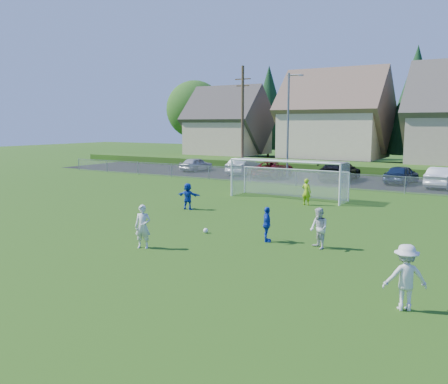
% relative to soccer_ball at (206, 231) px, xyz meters
% --- Properties ---
extents(ground, '(160.00, 160.00, 0.00)m').
position_rel_soccer_ball_xyz_m(ground, '(-0.82, -5.09, -0.11)').
color(ground, '#193D0C').
rests_on(ground, ground).
extents(asphalt_lot, '(60.00, 60.00, 0.00)m').
position_rel_soccer_ball_xyz_m(asphalt_lot, '(-0.82, 22.41, -0.10)').
color(asphalt_lot, black).
rests_on(asphalt_lot, ground).
extents(grass_embankment, '(70.00, 6.00, 0.80)m').
position_rel_soccer_ball_xyz_m(grass_embankment, '(-0.82, 29.91, 0.29)').
color(grass_embankment, '#1E420F').
rests_on(grass_embankment, ground).
extents(soccer_ball, '(0.22, 0.22, 0.22)m').
position_rel_soccer_ball_xyz_m(soccer_ball, '(0.00, 0.00, 0.00)').
color(soccer_ball, white).
rests_on(soccer_ball, ground).
extents(player_white_a, '(0.72, 0.60, 1.68)m').
position_rel_soccer_ball_xyz_m(player_white_a, '(-0.68, -3.35, 0.73)').
color(player_white_a, silver).
rests_on(player_white_a, ground).
extents(player_white_b, '(0.97, 0.95, 1.58)m').
position_rel_soccer_ball_xyz_m(player_white_b, '(5.13, 0.09, 0.68)').
color(player_white_b, silver).
rests_on(player_white_b, ground).
extents(player_white_c, '(1.29, 1.09, 1.73)m').
position_rel_soccer_ball_xyz_m(player_white_c, '(9.13, -4.56, 0.75)').
color(player_white_c, silver).
rests_on(player_white_c, ground).
extents(player_blue_a, '(0.68, 0.91, 1.44)m').
position_rel_soccer_ball_xyz_m(player_blue_a, '(2.96, 0.01, 0.61)').
color(player_blue_a, '#1338B3').
rests_on(player_blue_a, ground).
extents(player_blue_b, '(1.41, 0.58, 1.48)m').
position_rel_soccer_ball_xyz_m(player_blue_b, '(-4.06, 4.35, 0.63)').
color(player_blue_b, '#1338B3').
rests_on(player_blue_b, ground).
extents(goalkeeper, '(0.62, 0.44, 1.58)m').
position_rel_soccer_ball_xyz_m(goalkeeper, '(1.09, 9.11, 0.68)').
color(goalkeeper, '#91C317').
rests_on(goalkeeper, ground).
extents(car_a, '(1.88, 4.11, 1.36)m').
position_rel_soccer_ball_xyz_m(car_a, '(-15.97, 22.48, 0.57)').
color(car_a, '#A9ACB1').
rests_on(car_a, ground).
extents(car_b, '(2.05, 4.86, 1.56)m').
position_rel_soccer_ball_xyz_m(car_b, '(-10.19, 21.95, 0.67)').
color(car_b, silver).
rests_on(car_b, ground).
extents(car_c, '(2.83, 5.41, 1.45)m').
position_rel_soccer_ball_xyz_m(car_c, '(-6.95, 21.59, 0.62)').
color(car_c, '#56090D').
rests_on(car_c, ground).
extents(car_d, '(2.35, 5.68, 1.64)m').
position_rel_soccer_ball_xyz_m(car_d, '(-1.03, 22.10, 0.71)').
color(car_d, black).
rests_on(car_d, ground).
extents(car_e, '(2.30, 4.55, 1.49)m').
position_rel_soccer_ball_xyz_m(car_e, '(3.86, 22.50, 0.63)').
color(car_e, '#11203E').
rests_on(car_e, ground).
extents(car_f, '(2.13, 4.82, 1.54)m').
position_rel_soccer_ball_xyz_m(car_f, '(6.97, 21.69, 0.66)').
color(car_f, white).
rests_on(car_f, ground).
extents(soccer_goal, '(7.42, 1.90, 2.50)m').
position_rel_soccer_ball_xyz_m(soccer_goal, '(-0.82, 10.96, 1.52)').
color(soccer_goal, white).
rests_on(soccer_goal, ground).
extents(chainlink_fence, '(52.06, 0.06, 1.20)m').
position_rel_soccer_ball_xyz_m(chainlink_fence, '(-0.82, 16.91, 0.52)').
color(chainlink_fence, gray).
rests_on(chainlink_fence, ground).
extents(streetlight, '(1.38, 0.18, 9.00)m').
position_rel_soccer_ball_xyz_m(streetlight, '(-5.27, 20.91, 4.73)').
color(streetlight, slate).
rests_on(streetlight, ground).
extents(utility_pole, '(1.60, 0.26, 10.00)m').
position_rel_soccer_ball_xyz_m(utility_pole, '(-10.32, 21.91, 5.04)').
color(utility_pole, '#473321').
rests_on(utility_pole, ground).
extents(houses_row, '(53.90, 11.45, 13.27)m').
position_rel_soccer_ball_xyz_m(houses_row, '(1.15, 37.37, 7.22)').
color(houses_row, tan).
rests_on(houses_row, ground).
extents(tree_row, '(65.98, 12.36, 13.80)m').
position_rel_soccer_ball_xyz_m(tree_row, '(0.22, 43.64, 6.80)').
color(tree_row, '#382616').
rests_on(tree_row, ground).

